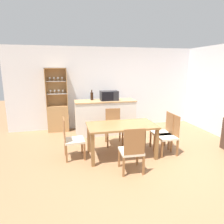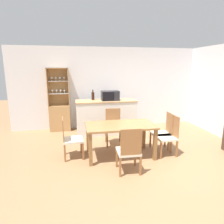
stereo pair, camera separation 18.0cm
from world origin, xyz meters
name	(u,v)px [view 1 (the left image)]	position (x,y,z in m)	size (l,w,h in m)	color
ground_plane	(147,159)	(0.00, 0.00, 0.00)	(18.00, 18.00, 0.00)	#936B47
wall_back	(117,88)	(0.00, 2.63, 1.27)	(6.80, 0.06, 2.55)	silver
kitchen_counter	(105,117)	(-0.55, 1.90, 0.50)	(1.75, 0.62, 1.00)	silver
display_cabinet	(58,113)	(-1.91, 2.45, 0.58)	(0.62, 0.33, 1.92)	tan
dining_table	(121,129)	(-0.50, 0.30, 0.63)	(1.48, 0.82, 0.72)	olive
dining_chair_head_near	(132,151)	(-0.50, -0.44, 0.43)	(0.43, 0.43, 0.90)	beige
dining_chair_side_right_near	(168,135)	(0.57, 0.18, 0.43)	(0.42, 0.42, 0.90)	beige
dining_chair_side_right_far	(163,132)	(0.57, 0.42, 0.43)	(0.44, 0.44, 0.90)	beige
dining_chair_head_far	(114,127)	(-0.49, 1.04, 0.43)	(0.45, 0.45, 0.90)	beige
dining_chair_side_left_far	(72,139)	(-1.56, 0.42, 0.43)	(0.44, 0.44, 0.90)	beige
microwave	(109,96)	(-0.43, 1.88, 1.13)	(0.50, 0.34, 0.27)	#232328
wine_bottle	(92,96)	(-0.91, 2.05, 1.12)	(0.08, 0.08, 0.30)	black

